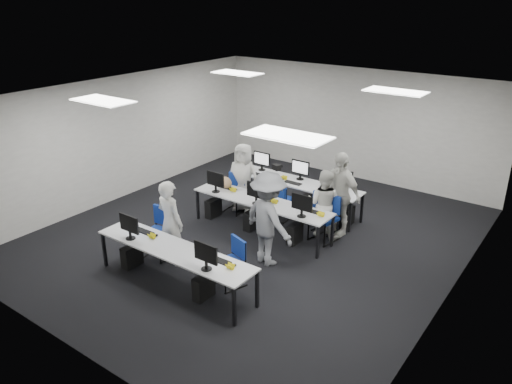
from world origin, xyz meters
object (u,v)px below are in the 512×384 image
Objects in this scene: chair_0 at (159,241)px; chair_4 at (324,227)px; chair_7 at (326,218)px; chair_6 at (280,207)px; chair_5 at (241,195)px; chair_3 at (275,211)px; student_2 at (243,177)px; photographer at (268,219)px; student_1 at (324,204)px; student_0 at (170,223)px; desk_front at (174,251)px; desk_mid at (261,203)px; student_3 at (339,194)px; chair_2 at (234,200)px; chair_1 at (230,271)px.

chair_0 reaches higher than chair_4.
chair_4 is at bearing -58.31° from chair_7.
chair_5 is at bearing 171.65° from chair_6.
chair_0 reaches higher than chair_3.
chair_0 is 3.38m from chair_4.
chair_4 reaches higher than chair_6.
photographer is (1.89, -1.72, 0.11)m from student_2.
chair_5 is 0.61× the size of student_1.
student_2 is at bearing -173.10° from chair_3.
photographer reaches higher than student_1.
desk_front is at bearing 143.75° from student_0.
chair_5 is (-1.17, 0.83, -0.39)m from desk_mid.
student_0 reaches higher than desk_front.
chair_5 is 0.55m from student_2.
student_1 is at bearing -107.50° from student_3.
desk_front is 1.74× the size of photographer.
chair_3 is 0.89× the size of chair_5.
chair_7 is (-0.18, 0.41, -0.01)m from chair_4.
desk_front is 3.22m from chair_3.
student_3 reaches higher than student_2.
student_1 is at bearing -15.38° from chair_6.
chair_2 is 0.98× the size of chair_6.
chair_6 is at bearing -168.01° from chair_7.
chair_5 is at bearing 142.68° from chair_1.
photographer is at bearing -54.89° from student_2.
chair_3 is at bearing -43.72° from photographer.
student_0 is 1.83m from photographer.
student_2 is (-2.13, -0.14, 0.51)m from chair_7.
chair_2 is 2.60m from student_3.
chair_4 is 0.75m from student_3.
chair_5 is at bearing 144.62° from desk_mid.
student_2 is (0.11, 0.22, 0.52)m from chair_2.
student_3 is at bearing 69.02° from desk_front.
chair_1 is at bearing -80.55° from chair_6.
chair_1 is at bearing -88.55° from chair_7.
desk_mid is 1.76× the size of student_3.
chair_5 is (-2.45, 0.37, -0.02)m from chair_4.
chair_3 is at bearing 90.96° from desk_front.
photographer is (1.50, 1.05, 0.09)m from student_0.
chair_4 is 0.58× the size of student_0.
chair_3 is (-0.82, 2.62, -0.02)m from chair_1.
desk_front is at bearing -74.22° from chair_3.
student_3 is at bearing 16.57° from chair_7.
chair_2 is at bearing -5.17° from student_1.
chair_0 is 0.60× the size of student_2.
chair_1 is 1.22m from photographer.
chair_3 is 0.20m from chair_6.
chair_1 is at bearing 73.86° from student_1.
chair_7 reaches higher than chair_1.
chair_4 is 2.38m from student_2.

